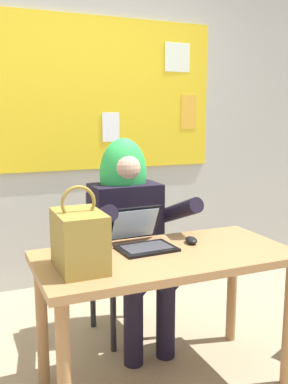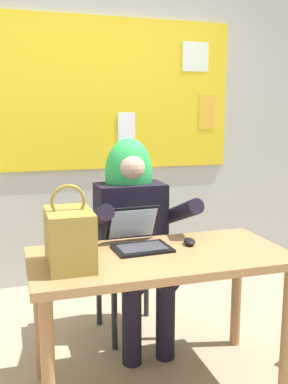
{
  "view_description": "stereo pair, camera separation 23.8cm",
  "coord_description": "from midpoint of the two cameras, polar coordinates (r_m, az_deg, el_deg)",
  "views": [
    {
      "loc": [
        -0.85,
        -1.75,
        1.39
      ],
      "look_at": [
        0.06,
        0.4,
        0.97
      ],
      "focal_mm": 40.65,
      "sensor_mm": 36.0,
      "label": 1
    },
    {
      "loc": [
        -0.63,
        -1.84,
        1.39
      ],
      "look_at": [
        0.06,
        0.4,
        0.97
      ],
      "focal_mm": 40.65,
      "sensor_mm": 36.0,
      "label": 2
    }
  ],
  "objects": [
    {
      "name": "laptop",
      "position": [
        2.26,
        -3.32,
        -6.12
      ],
      "size": [
        0.3,
        0.32,
        0.2
      ],
      "rotation": [
        0.0,
        0.0,
        0.05
      ],
      "color": "black",
      "rests_on": "desk_main"
    },
    {
      "name": "wall_back_bulletin",
      "position": [
        3.59,
        -11.3,
        10.4
      ],
      "size": [
        6.56,
        1.79,
        2.81
      ],
      "color": "#B2B2AD",
      "rests_on": "ground"
    },
    {
      "name": "person_costumed",
      "position": [
        2.66,
        -4.5,
        -4.16
      ],
      "size": [
        0.59,
        0.6,
        1.25
      ],
      "rotation": [
        0.0,
        0.0,
        -1.57
      ],
      "color": "black",
      "rests_on": "ground"
    },
    {
      "name": "chair_at_desk",
      "position": [
        2.84,
        -5.39,
        -8.1
      ],
      "size": [
        0.45,
        0.45,
        0.9
      ],
      "rotation": [
        0.0,
        0.0,
        -1.5
      ],
      "color": "#2D3347",
      "rests_on": "ground"
    },
    {
      "name": "handbag",
      "position": [
        1.96,
        -11.96,
        -6.2
      ],
      "size": [
        0.2,
        0.3,
        0.38
      ],
      "rotation": [
        0.0,
        0.0,
        0.19
      ],
      "color": "olive",
      "rests_on": "desk_main"
    },
    {
      "name": "desk_main",
      "position": [
        2.2,
        -0.27,
        -10.61
      ],
      "size": [
        1.28,
        0.63,
        0.71
      ],
      "rotation": [
        0.0,
        0.0,
        0.0
      ],
      "color": "#A37547",
      "rests_on": "ground"
    },
    {
      "name": "computer_mouse",
      "position": [
        2.33,
        3.32,
        -6.37
      ],
      "size": [
        0.08,
        0.12,
        0.03
      ],
      "primitive_type": "ellipsoid",
      "rotation": [
        0.0,
        0.0,
        -0.23
      ],
      "color": "black",
      "rests_on": "desk_main"
    }
  ]
}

